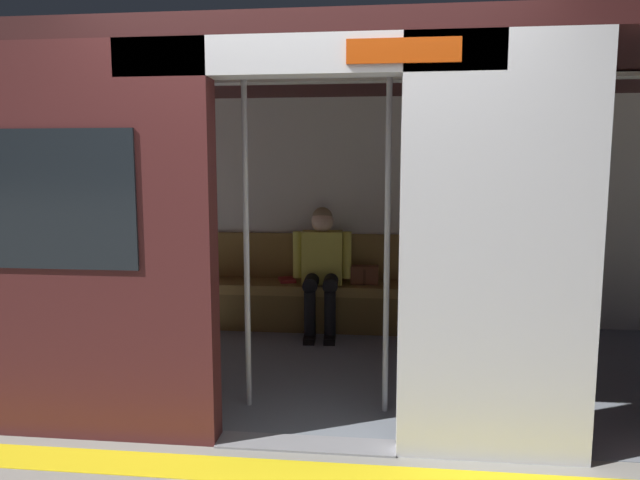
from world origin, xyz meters
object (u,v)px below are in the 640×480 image
Objects in this scene: handbag at (365,275)px; train_car at (318,167)px; book at (287,280)px; grab_pole_door at (246,239)px; grab_pole_far at (387,241)px; bench_seat at (338,295)px; person_seated at (322,262)px.

train_car is at bearing 74.18° from handbag.
train_car reaches higher than book.
handbag is at bearing -110.32° from grab_pole_door.
grab_pole_far is at bearing 95.96° from handbag.
grab_pole_door reaches higher than bench_seat.
bench_seat is 0.52m from book.
bench_seat is 15.08× the size of book.
train_car is 1.64m from book.
book is at bearing -21.05° from person_seated.
handbag is 0.12× the size of grab_pole_far.
train_car is 1.61m from bench_seat.
grab_pole_door is at bearing 80.59° from person_seated.
person_seated is 0.43m from book.
person_seated is (0.08, -1.01, -0.88)m from train_car.
train_car is at bearing -55.42° from grab_pole_far.
train_car is at bearing -116.60° from grab_pole_door.
grab_pole_far is (-0.44, 1.80, 0.76)m from bench_seat.
book reaches higher than bench_seat.
grab_pole_door is (-0.06, 1.89, 0.64)m from book.
book is (0.44, -1.14, -1.09)m from train_car.
person_seated reaches higher than handbag.
book is 0.10× the size of grab_pole_far.
book is 2.20m from grab_pole_far.
grab_pole_door is 0.88m from grab_pole_far.
train_car reaches higher than person_seated.
grab_pole_door is at bearing 0.31° from grab_pole_far.
person_seated is at bearing 15.01° from handbag.
grab_pole_door is (0.29, 1.75, 0.43)m from person_seated.
grab_pole_door reaches higher than book.
train_car is 0.95m from grab_pole_door.
grab_pole_far reaches higher than handbag.
train_car is 1.34m from person_seated.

